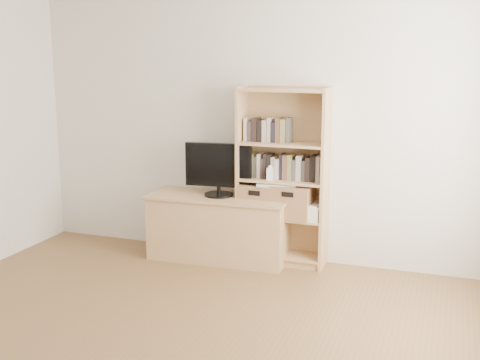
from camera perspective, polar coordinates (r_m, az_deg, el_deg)
The scene contains 11 objects.
back_wall at distance 5.65m, azimuth 1.77°, elevation 5.54°, with size 4.50×0.02×2.60m, color silver.
tv_stand at distance 5.73m, azimuth -2.00°, elevation -4.63°, with size 1.30×0.49×0.59m, color tan.
bookshelf at distance 5.51m, azimuth 4.04°, elevation 0.28°, with size 0.82×0.29×1.64m, color tan.
television at distance 5.59m, azimuth -2.04°, elevation 1.00°, with size 0.63×0.05×0.49m, color black.
books_row_mid at distance 5.50m, azimuth 4.11°, elevation 1.30°, with size 0.86×0.17×0.23m, color brown.
books_row_upper at distance 5.51m, azimuth 2.33°, elevation 4.68°, with size 0.37×0.14×0.19m, color brown.
baby_monitor at distance 5.44m, azimuth 2.86°, elevation 0.56°, with size 0.06×0.04×0.11m, color white.
basket_left at distance 5.61m, azimuth 1.85°, elevation -1.77°, with size 0.35×0.29×0.29m, color #946A43.
basket_right at distance 5.52m, azimuth 4.99°, elevation -1.97°, with size 0.37×0.30×0.30m, color #946A43.
laptop at distance 5.51m, azimuth 3.60°, elevation -0.35°, with size 0.35×0.25×0.03m, color silver.
magazine_stack at distance 5.50m, azimuth 6.81°, elevation -3.03°, with size 0.18×0.26×0.12m, color silver.
Camera 1 is at (1.72, -2.84, 1.94)m, focal length 45.00 mm.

